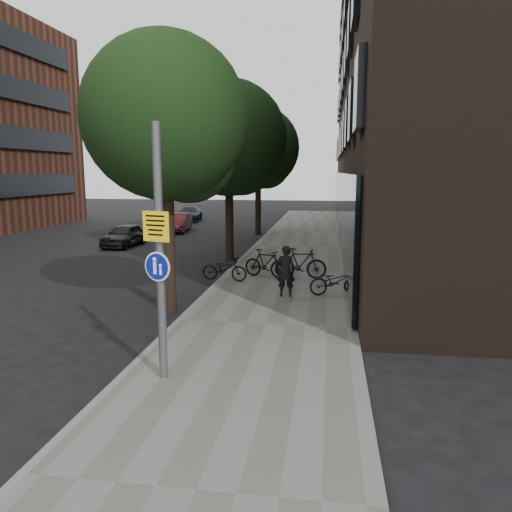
% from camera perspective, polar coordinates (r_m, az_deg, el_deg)
% --- Properties ---
extents(ground, '(120.00, 120.00, 0.00)m').
position_cam_1_polar(ground, '(9.58, -3.00, -14.25)').
color(ground, black).
rests_on(ground, ground).
extents(sidewalk, '(4.50, 60.00, 0.12)m').
position_cam_1_polar(sidewalk, '(19.03, 3.65, -1.96)').
color(sidewalk, slate).
rests_on(sidewalk, ground).
extents(curb_edge, '(0.15, 60.00, 0.13)m').
position_cam_1_polar(curb_edge, '(19.34, -3.01, -1.75)').
color(curb_edge, slate).
rests_on(curb_edge, ground).
extents(building_right_dark_brick, '(12.00, 40.00, 18.00)m').
position_cam_1_polar(building_right_dark_brick, '(31.74, 21.64, 18.27)').
color(building_right_dark_brick, black).
rests_on(building_right_dark_brick, ground).
extents(street_tree_near, '(4.40, 4.40, 7.50)m').
position_cam_1_polar(street_tree_near, '(13.95, -9.88, 14.56)').
color(street_tree_near, black).
rests_on(street_tree_near, ground).
extents(street_tree_mid, '(5.00, 5.00, 7.80)m').
position_cam_1_polar(street_tree_mid, '(22.18, -2.87, 12.81)').
color(street_tree_mid, black).
rests_on(street_tree_mid, ground).
extents(street_tree_far, '(5.00, 5.00, 7.80)m').
position_cam_1_polar(street_tree_far, '(31.05, 0.41, 11.91)').
color(street_tree_far, black).
rests_on(street_tree_far, ground).
extents(signpost, '(0.52, 0.18, 4.60)m').
position_cam_1_polar(signpost, '(9.02, -10.93, 0.31)').
color(signpost, '#595B5E').
rests_on(signpost, sidewalk).
extents(pedestrian, '(0.58, 0.39, 1.57)m').
position_cam_1_polar(pedestrian, '(15.12, 3.40, -1.72)').
color(pedestrian, black).
rests_on(pedestrian, sidewalk).
extents(parked_bike_facade_near, '(1.72, 0.99, 0.86)m').
position_cam_1_polar(parked_bike_facade_near, '(15.53, 9.07, -2.86)').
color(parked_bike_facade_near, black).
rests_on(parked_bike_facade_near, sidewalk).
extents(parked_bike_facade_far, '(1.85, 0.60, 1.10)m').
position_cam_1_polar(parked_bike_facade_far, '(17.68, 5.12, -0.86)').
color(parked_bike_facade_far, black).
rests_on(parked_bike_facade_far, sidewalk).
extents(parked_bike_curb_near, '(1.66, 0.74, 0.85)m').
position_cam_1_polar(parked_bike_curb_near, '(17.36, -3.62, -1.46)').
color(parked_bike_curb_near, black).
rests_on(parked_bike_curb_near, sidewalk).
extents(parked_bike_curb_far, '(1.74, 1.02, 1.01)m').
position_cam_1_polar(parked_bike_curb_far, '(17.86, 1.11, -0.85)').
color(parked_bike_curb_far, black).
rests_on(parked_bike_curb_far, sidewalk).
extents(parked_car_near, '(1.59, 3.52, 1.18)m').
position_cam_1_polar(parked_car_near, '(27.00, -14.79, 2.31)').
color(parked_car_near, black).
rests_on(parked_car_near, ground).
extents(parked_car_mid, '(1.63, 3.77, 1.21)m').
position_cam_1_polar(parked_car_mid, '(32.92, -8.92, 3.80)').
color(parked_car_mid, maroon).
rests_on(parked_car_mid, ground).
extents(parked_car_far, '(2.14, 4.14, 1.15)m').
position_cam_1_polar(parked_car_far, '(40.09, -7.54, 4.82)').
color(parked_car_far, '#19212E').
rests_on(parked_car_far, ground).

